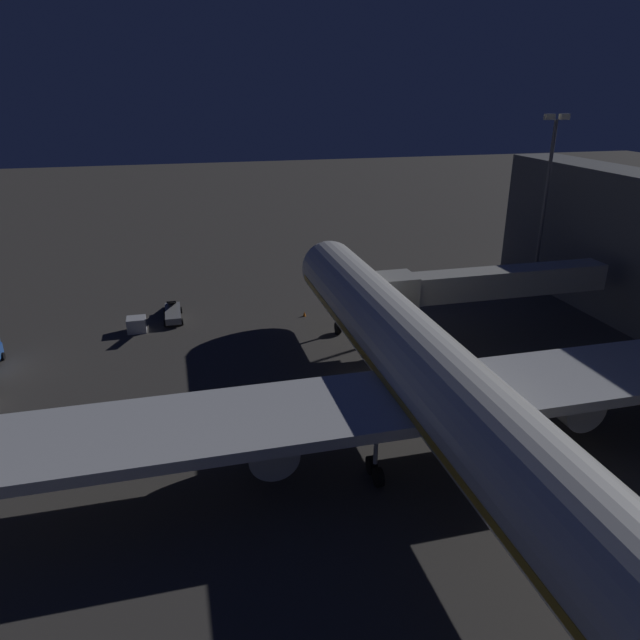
# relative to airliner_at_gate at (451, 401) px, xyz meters

# --- Properties ---
(ground_plane) EXTENTS (320.00, 320.00, 0.00)m
(ground_plane) POSITION_rel_airliner_at_gate_xyz_m (-0.00, -12.80, -5.71)
(ground_plane) COLOR #383533
(airliner_at_gate) EXTENTS (55.98, 62.91, 19.57)m
(airliner_at_gate) POSITION_rel_airliner_at_gate_xyz_m (0.00, 0.00, 0.00)
(airliner_at_gate) COLOR silver
(airliner_at_gate) RESTS_ON ground_plane
(jet_bridge) EXTENTS (23.04, 3.40, 7.36)m
(jet_bridge) POSITION_rel_airliner_at_gate_xyz_m (-12.30, -19.49, 0.12)
(jet_bridge) COLOR #9E9E99
(jet_bridge) RESTS_ON ground_plane
(apron_floodlight_mast) EXTENTS (2.90, 0.50, 20.48)m
(apron_floodlight_mast) POSITION_rel_airliner_at_gate_xyz_m (-25.50, -29.75, 6.01)
(apron_floodlight_mast) COLOR #59595E
(apron_floodlight_mast) RESTS_ON ground_plane
(belt_loader) EXTENTS (1.96, 8.75, 3.61)m
(belt_loader) POSITION_rel_airliner_at_gate_xyz_m (16.00, -32.48, -4.86)
(belt_loader) COLOR slate
(belt_loader) RESTS_ON ground_plane
(baggage_container_mid_row) EXTENTS (1.87, 1.75, 1.46)m
(baggage_container_mid_row) POSITION_rel_airliner_at_gate_xyz_m (19.63, -30.09, -4.98)
(baggage_container_mid_row) COLOR #B7BABF
(baggage_container_mid_row) RESTS_ON ground_plane
(traffic_cone_nose_port) EXTENTS (0.36, 0.36, 0.55)m
(traffic_cone_nose_port) POSITION_rel_airliner_at_gate_xyz_m (-2.20, -29.97, -5.44)
(traffic_cone_nose_port) COLOR orange
(traffic_cone_nose_port) RESTS_ON ground_plane
(traffic_cone_nose_starboard) EXTENTS (0.36, 0.36, 0.55)m
(traffic_cone_nose_starboard) POSITION_rel_airliner_at_gate_xyz_m (2.20, -29.97, -5.44)
(traffic_cone_nose_starboard) COLOR orange
(traffic_cone_nose_starboard) RESTS_ON ground_plane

